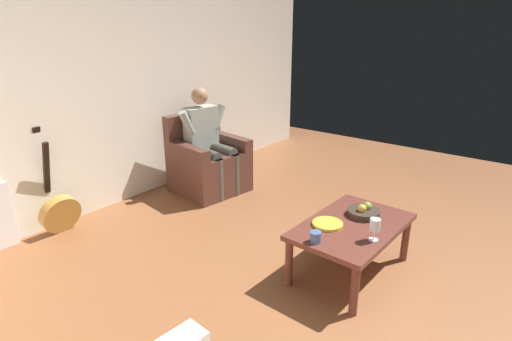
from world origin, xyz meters
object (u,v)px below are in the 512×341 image
Objects in this scene: armchair at (207,164)px; coffee_table at (352,231)px; person_seated at (208,138)px; decorative_dish at (328,224)px; guitar at (59,210)px; fruit_bowl at (364,212)px; candle_jar at (316,237)px; wine_glass_near at (375,226)px.

armchair is 0.87× the size of coffee_table.
armchair is at bearing -90.00° from person_seated.
coffee_table is 0.21m from decorative_dish.
guitar reaches higher than fruit_bowl.
guitar is 12.31× the size of candle_jar.
fruit_bowl is 0.62m from candle_jar.
armchair is 2.47m from wine_glass_near.
person_seated reaches higher than coffee_table.
person_seated reaches higher than decorative_dish.
wine_glass_near reaches higher than coffee_table.
person_seated is 4.69× the size of fruit_bowl.
guitar is at bearing -63.14° from fruit_bowl.
wine_glass_near is at bearing 131.40° from candle_jar.
coffee_table is 0.22m from fruit_bowl.
person_seated reaches higher than candle_jar.
guitar is 6.06× the size of wine_glass_near.
guitar is 2.81m from fruit_bowl.
armchair is at bearing -106.79° from wine_glass_near.
wine_glass_near is 2.03× the size of candle_jar.
fruit_bowl reaches higher than candle_jar.
armchair is 0.88× the size of guitar.
fruit_bowl is 3.13× the size of candle_jar.
armchair is 5.35× the size of wine_glass_near.
wine_glass_near is at bearing 90.00° from decorative_dish.
wine_glass_near is 0.72× the size of decorative_dish.
person_seated reaches higher than armchair.
coffee_table is at bearing -0.74° from fruit_bowl.
decorative_dish is at bearing -46.48° from coffee_table.
decorative_dish is 0.29m from candle_jar.
coffee_table is (0.57, 2.09, -0.28)m from person_seated.
armchair reaches higher than wine_glass_near.
guitar is at bearing -74.89° from candle_jar.
decorative_dish is at bearing 78.50° from armchair.
candle_jar is (0.99, 2.00, -0.18)m from person_seated.
coffee_table is at bearing 83.13° from armchair.
candle_jar is at bearing 72.00° from person_seated.
decorative_dish is (-0.00, -0.37, -0.10)m from wine_glass_near.
candle_jar reaches higher than decorative_dish.
fruit_bowl is (-1.27, 2.50, 0.23)m from guitar.
guitar is 3.94× the size of fruit_bowl.
candle_jar is (0.28, -0.32, -0.07)m from wine_glass_near.
coffee_table is 0.32m from wine_glass_near.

